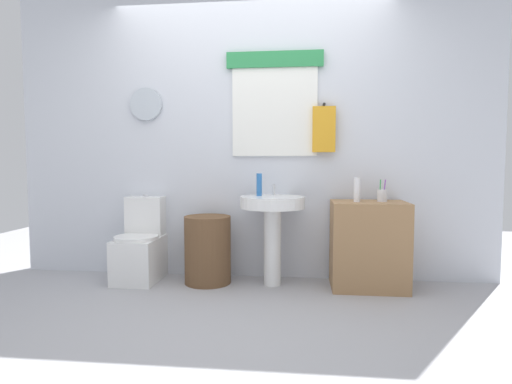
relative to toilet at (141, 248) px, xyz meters
name	(u,v)px	position (x,y,z in m)	size (l,w,h in m)	color
ground_plane	(231,321)	(0.98, -0.89, -0.29)	(8.00, 8.00, 0.00)	#A3A3A8
back_wall	(252,135)	(0.98, 0.26, 1.02)	(4.40, 0.18, 2.60)	silver
toilet	(141,248)	(0.00, 0.00, 0.00)	(0.38, 0.51, 0.76)	white
laundry_hamper	(208,250)	(0.62, -0.04, 0.01)	(0.41, 0.41, 0.59)	brown
pedestal_sink	(273,217)	(1.19, -0.04, 0.30)	(0.55, 0.55, 0.77)	white
faucet	(274,190)	(1.19, 0.08, 0.53)	(0.03, 0.03, 0.10)	silver
wooden_cabinet	(368,245)	(2.00, -0.04, 0.08)	(0.62, 0.44, 0.73)	#9E754C
soap_bottle	(259,185)	(1.07, 0.01, 0.58)	(0.05, 0.05, 0.19)	#2D6BB7
lotion_bottle	(357,190)	(1.89, -0.08, 0.55)	(0.05, 0.05, 0.20)	white
toothbrush_cup	(382,195)	(2.11, -0.02, 0.50)	(0.08, 0.08, 0.19)	silver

